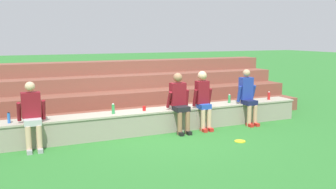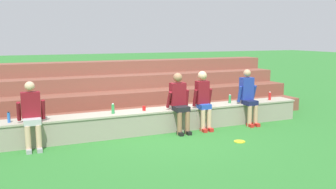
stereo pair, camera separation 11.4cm
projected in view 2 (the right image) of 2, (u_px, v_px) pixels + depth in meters
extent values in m
plane|color=#2D752D|center=(170.00, 133.00, 8.64)|extent=(80.00, 80.00, 0.00)
cube|color=gray|center=(165.00, 120.00, 8.85)|extent=(7.50, 0.56, 0.54)
cube|color=#ABA28E|center=(165.00, 109.00, 8.81)|extent=(7.54, 0.60, 0.04)
cube|color=brown|center=(151.00, 115.00, 9.72)|extent=(9.58, 0.71, 0.38)
cube|color=brown|center=(143.00, 104.00, 10.33)|extent=(9.58, 0.71, 0.76)
cube|color=brown|center=(135.00, 94.00, 10.94)|extent=(9.58, 0.71, 1.14)
cube|color=brown|center=(128.00, 84.00, 11.55)|extent=(9.58, 0.71, 1.53)
cylinder|color=#DBAD89|center=(28.00, 139.00, 7.16)|extent=(0.11, 0.11, 0.54)
cylinder|color=#DBAD89|center=(39.00, 138.00, 7.24)|extent=(0.11, 0.11, 0.54)
cube|color=#99999E|center=(29.00, 151.00, 7.16)|extent=(0.10, 0.22, 0.08)
cube|color=#99999E|center=(40.00, 150.00, 7.24)|extent=(0.10, 0.22, 0.08)
cube|color=#B2B2B7|center=(32.00, 121.00, 7.27)|extent=(0.33, 0.32, 0.12)
cube|color=maroon|center=(31.00, 105.00, 7.37)|extent=(0.37, 0.20, 0.52)
sphere|color=#DBAD89|center=(30.00, 86.00, 7.31)|extent=(0.20, 0.20, 0.20)
cylinder|color=maroon|center=(19.00, 111.00, 7.28)|extent=(0.08, 0.23, 0.42)
cylinder|color=maroon|center=(43.00, 110.00, 7.47)|extent=(0.08, 0.19, 0.43)
cylinder|color=#996B4C|center=(180.00, 124.00, 8.43)|extent=(0.11, 0.11, 0.54)
cylinder|color=#996B4C|center=(187.00, 123.00, 8.51)|extent=(0.11, 0.11, 0.54)
cube|color=black|center=(180.00, 134.00, 8.43)|extent=(0.10, 0.22, 0.08)
cube|color=black|center=(188.00, 133.00, 8.52)|extent=(0.10, 0.22, 0.08)
cube|color=black|center=(181.00, 109.00, 8.55)|extent=(0.34, 0.35, 0.12)
cube|color=maroon|center=(178.00, 94.00, 8.67)|extent=(0.37, 0.20, 0.54)
sphere|color=#996B4C|center=(178.00, 77.00, 8.61)|extent=(0.22, 0.22, 0.22)
cylinder|color=maroon|center=(169.00, 100.00, 8.58)|extent=(0.08, 0.24, 0.42)
cylinder|color=maroon|center=(187.00, 98.00, 8.77)|extent=(0.08, 0.14, 0.43)
cylinder|color=#DBAD89|center=(203.00, 121.00, 8.75)|extent=(0.11, 0.11, 0.54)
cylinder|color=#DBAD89|center=(209.00, 120.00, 8.82)|extent=(0.11, 0.11, 0.54)
cube|color=red|center=(204.00, 130.00, 8.75)|extent=(0.10, 0.22, 0.08)
cube|color=red|center=(210.00, 129.00, 8.82)|extent=(0.10, 0.22, 0.08)
cube|color=#2347B2|center=(204.00, 106.00, 8.83)|extent=(0.28, 0.28, 0.12)
cube|color=maroon|center=(202.00, 92.00, 8.88)|extent=(0.31, 0.20, 0.56)
sphere|color=#DBAD89|center=(202.00, 76.00, 8.81)|extent=(0.22, 0.22, 0.22)
cylinder|color=maroon|center=(195.00, 98.00, 8.80)|extent=(0.08, 0.17, 0.43)
cylinder|color=maroon|center=(210.00, 97.00, 8.96)|extent=(0.08, 0.17, 0.43)
cylinder|color=tan|center=(250.00, 116.00, 9.23)|extent=(0.11, 0.11, 0.54)
cylinder|color=tan|center=(256.00, 116.00, 9.30)|extent=(0.11, 0.11, 0.54)
cube|color=red|center=(250.00, 125.00, 9.23)|extent=(0.10, 0.22, 0.08)
cube|color=red|center=(256.00, 125.00, 9.30)|extent=(0.10, 0.22, 0.08)
cube|color=#191E47|center=(250.00, 103.00, 9.34)|extent=(0.30, 0.33, 0.12)
cube|color=#23389E|center=(247.00, 89.00, 9.43)|extent=(0.34, 0.20, 0.58)
sphere|color=tan|center=(247.00, 73.00, 9.37)|extent=(0.19, 0.19, 0.19)
cylinder|color=#23389E|center=(240.00, 94.00, 9.35)|extent=(0.08, 0.15, 0.43)
cylinder|color=#23389E|center=(254.00, 93.00, 9.52)|extent=(0.08, 0.19, 0.43)
cylinder|color=green|center=(113.00, 109.00, 8.22)|extent=(0.07, 0.07, 0.22)
cylinder|color=white|center=(113.00, 104.00, 8.20)|extent=(0.04, 0.04, 0.02)
cylinder|color=red|center=(270.00, 96.00, 10.00)|extent=(0.07, 0.07, 0.21)
cylinder|color=white|center=(270.00, 92.00, 9.98)|extent=(0.04, 0.04, 0.02)
cylinder|color=green|center=(230.00, 99.00, 9.53)|extent=(0.07, 0.07, 0.21)
cylinder|color=white|center=(230.00, 95.00, 9.51)|extent=(0.04, 0.04, 0.02)
cylinder|color=blue|center=(9.00, 118.00, 7.37)|extent=(0.06, 0.06, 0.20)
cylinder|color=black|center=(8.00, 112.00, 7.35)|extent=(0.04, 0.04, 0.02)
cylinder|color=red|center=(144.00, 108.00, 8.56)|extent=(0.08, 0.08, 0.11)
cylinder|color=yellow|center=(240.00, 141.00, 7.92)|extent=(0.24, 0.24, 0.02)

